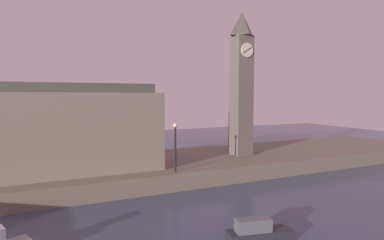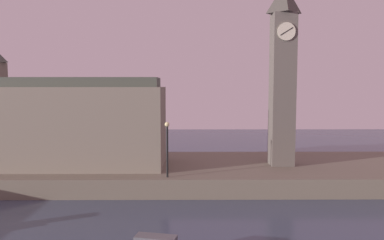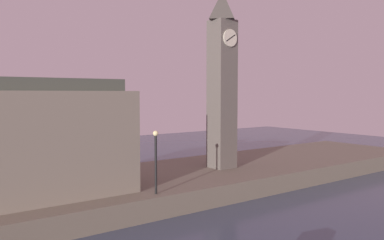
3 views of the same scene
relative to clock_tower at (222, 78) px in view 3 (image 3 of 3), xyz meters
name	(u,v)px [view 3 (image 3 of 3)]	position (x,y,z in m)	size (l,w,h in m)	color
far_embankment	(112,191)	(-10.32, 0.57, -8.70)	(70.00, 12.00, 1.50)	#6B6051
clock_tower	(222,78)	(0.00, 0.00, 0.00)	(2.14, 2.19, 15.44)	#5B544C
parliament_hall	(1,141)	(-18.06, -0.23, -4.27)	(15.28, 6.56, 10.15)	slate
streetlamp	(156,155)	(-9.63, -4.57, -5.37)	(0.36, 0.36, 4.17)	black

